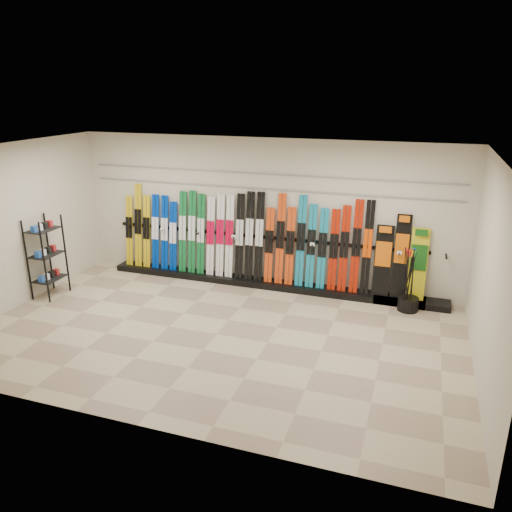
% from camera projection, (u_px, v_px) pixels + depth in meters
% --- Properties ---
extents(floor, '(8.00, 8.00, 0.00)m').
position_uv_depth(floor, '(217.00, 334.00, 8.35)').
color(floor, gray).
rests_on(floor, ground).
extents(back_wall, '(8.00, 0.00, 8.00)m').
position_uv_depth(back_wall, '(263.00, 213.00, 10.11)').
color(back_wall, beige).
rests_on(back_wall, floor).
extents(left_wall, '(0.00, 5.00, 5.00)m').
position_uv_depth(left_wall, '(12.00, 227.00, 9.07)').
color(left_wall, beige).
rests_on(left_wall, floor).
extents(right_wall, '(0.00, 5.00, 5.00)m').
position_uv_depth(right_wall, '(490.00, 279.00, 6.66)').
color(right_wall, beige).
rests_on(right_wall, floor).
extents(ceiling, '(8.00, 8.00, 0.00)m').
position_uv_depth(ceiling, '(212.00, 153.00, 7.38)').
color(ceiling, silver).
rests_on(ceiling, back_wall).
extents(ski_rack_base, '(8.00, 0.40, 0.12)m').
position_uv_depth(ski_rack_base, '(269.00, 284.00, 10.31)').
color(ski_rack_base, black).
rests_on(ski_rack_base, floor).
extents(skis, '(5.37, 0.25, 1.82)m').
position_uv_depth(skis, '(241.00, 238.00, 10.26)').
color(skis, gold).
rests_on(skis, ski_rack_base).
extents(snowboards, '(0.96, 0.24, 1.58)m').
position_uv_depth(snowboards, '(400.00, 261.00, 9.35)').
color(snowboards, black).
rests_on(snowboards, ski_rack_base).
extents(accessory_rack, '(0.40, 0.60, 1.59)m').
position_uv_depth(accessory_rack, '(47.00, 257.00, 9.66)').
color(accessory_rack, black).
rests_on(accessory_rack, floor).
extents(pole_bin, '(0.38, 0.38, 0.25)m').
position_uv_depth(pole_bin, '(408.00, 304.00, 9.20)').
color(pole_bin, black).
rests_on(pole_bin, floor).
extents(ski_poles, '(0.22, 0.31, 1.18)m').
position_uv_depth(ski_poles, '(409.00, 280.00, 9.02)').
color(ski_poles, black).
rests_on(ski_poles, pole_bin).
extents(slatwall_rail_0, '(7.60, 0.02, 0.03)m').
position_uv_depth(slatwall_rail_0, '(263.00, 189.00, 9.93)').
color(slatwall_rail_0, gray).
rests_on(slatwall_rail_0, back_wall).
extents(slatwall_rail_1, '(7.60, 0.02, 0.03)m').
position_uv_depth(slatwall_rail_1, '(263.00, 174.00, 9.83)').
color(slatwall_rail_1, gray).
rests_on(slatwall_rail_1, back_wall).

